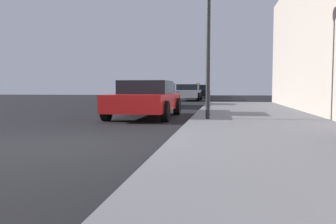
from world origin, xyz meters
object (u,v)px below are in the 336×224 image
object	(u,v)px
car_red	(145,99)
car_black	(198,91)
car_blue	(158,95)
car_silver	(188,92)
car_white	(201,91)
street_lamp	(208,17)

from	to	relation	value
car_red	car_black	bearing A→B (deg)	-90.68
car_blue	car_red	bearing A→B (deg)	96.79
car_silver	car_white	world-z (taller)	same
car_silver	car_black	bearing A→B (deg)	-92.78
car_blue	car_black	world-z (taller)	same
car_blue	car_white	xyz separation A→B (m)	(0.98, 23.01, -0.00)
street_lamp	car_white	bearing A→B (deg)	93.68
car_blue	car_silver	xyz separation A→B (m)	(0.73, 8.92, 0.00)
car_silver	car_white	size ratio (longest dim) A/B	1.12
street_lamp	car_blue	distance (m)	9.30
street_lamp	car_blue	xyz separation A→B (m)	(-3.00, 8.48, -2.36)
car_red	car_white	distance (m)	29.68
street_lamp	car_white	xyz separation A→B (m)	(-2.03, 31.49, -2.37)
car_blue	car_silver	distance (m)	8.95
car_blue	car_white	size ratio (longest dim) A/B	1.07
street_lamp	car_black	distance (m)	24.29
car_red	street_lamp	bearing A→B (deg)	140.67
car_red	car_blue	xyz separation A→B (m)	(-0.79, 6.67, 0.00)
street_lamp	car_red	size ratio (longest dim) A/B	0.96
car_black	car_white	distance (m)	7.39
car_red	car_silver	size ratio (longest dim) A/B	0.96
car_black	car_red	bearing A→B (deg)	89.32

